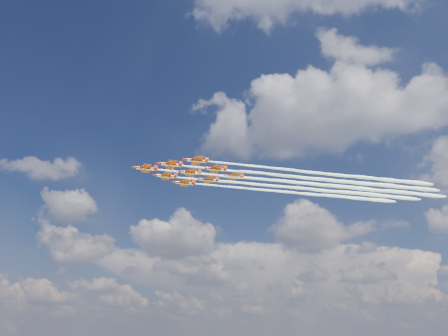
% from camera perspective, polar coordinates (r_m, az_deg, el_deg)
% --- Properties ---
extents(jet_lead, '(87.83, 70.88, 2.56)m').
position_cam_1_polar(jet_lead, '(183.40, 6.24, -1.59)').
color(jet_lead, red).
extents(jet_row2_port, '(87.83, 70.88, 2.56)m').
position_cam_1_polar(jet_row2_port, '(181.14, 9.57, -1.15)').
color(jet_row2_port, red).
extents(jet_row2_starb, '(87.83, 70.88, 2.56)m').
position_cam_1_polar(jet_row2_starb, '(192.18, 8.03, -2.46)').
color(jet_row2_starb, red).
extents(jet_row3_port, '(87.83, 70.88, 2.56)m').
position_cam_1_polar(jet_row3_port, '(179.53, 12.98, -0.70)').
color(jet_row3_port, red).
extents(jet_row3_centre, '(87.83, 70.88, 2.56)m').
position_cam_1_polar(jet_row3_centre, '(190.23, 11.22, -2.04)').
color(jet_row3_centre, red).
extents(jet_row3_starb, '(87.83, 70.88, 2.56)m').
position_cam_1_polar(jet_row3_starb, '(201.18, 9.66, -3.25)').
color(jet_row3_starb, red).
extents(jet_row4_port, '(87.83, 70.88, 2.56)m').
position_cam_1_polar(jet_row4_port, '(188.88, 14.48, -1.62)').
color(jet_row4_port, red).
extents(jet_row4_starb, '(87.83, 70.88, 2.56)m').
position_cam_1_polar(jet_row4_starb, '(199.49, 12.73, -2.85)').
color(jet_row4_starb, red).
extents(jet_tail, '(87.83, 70.88, 2.56)m').
position_cam_1_polar(jet_tail, '(198.40, 15.84, -2.45)').
color(jet_tail, red).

